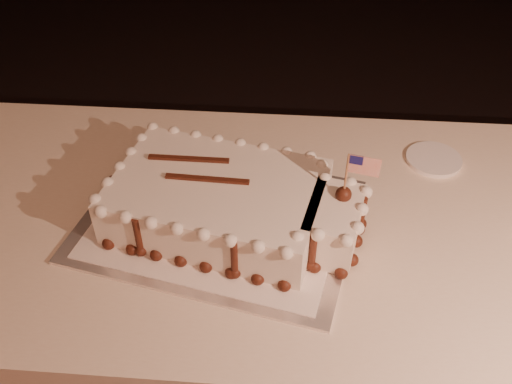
# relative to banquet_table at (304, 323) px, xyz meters

# --- Properties ---
(room_shell) EXTENTS (6.10, 8.10, 2.90)m
(room_shell) POSITION_rel_banquet_table_xyz_m (0.00, -0.60, 1.02)
(room_shell) COLOR black
(room_shell) RESTS_ON ground
(banquet_table) EXTENTS (2.40, 0.80, 0.75)m
(banquet_table) POSITION_rel_banquet_table_xyz_m (0.00, 0.00, 0.00)
(banquet_table) COLOR #F6DCBF
(banquet_table) RESTS_ON ground
(cake_board) EXTENTS (0.65, 0.54, 0.01)m
(cake_board) POSITION_rel_banquet_table_xyz_m (-0.20, -0.02, 0.38)
(cake_board) COLOR silver
(cake_board) RESTS_ON banquet_table
(doily) EXTENTS (0.58, 0.49, 0.00)m
(doily) POSITION_rel_banquet_table_xyz_m (-0.20, -0.02, 0.38)
(doily) COLOR white
(doily) RESTS_ON cake_board
(sheet_cake) EXTENTS (0.56, 0.39, 0.21)m
(sheet_cake) POSITION_rel_banquet_table_xyz_m (-0.17, -0.03, 0.44)
(sheet_cake) COLOR white
(sheet_cake) RESTS_ON doily
(side_plate) EXTENTS (0.13, 0.13, 0.01)m
(side_plate) POSITION_rel_banquet_table_xyz_m (0.29, 0.23, 0.38)
(side_plate) COLOR white
(side_plate) RESTS_ON banquet_table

